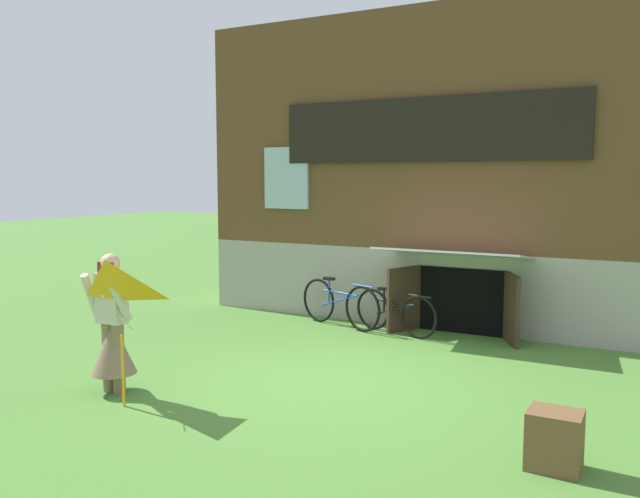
{
  "coord_description": "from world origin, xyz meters",
  "views": [
    {
      "loc": [
        3.54,
        -7.11,
        2.47
      ],
      "look_at": [
        -0.57,
        0.49,
        1.53
      ],
      "focal_mm": 36.67,
      "sensor_mm": 36.0,
      "label": 1
    }
  ],
  "objects_px": {
    "bicycle_black": "(395,312)",
    "bicycle_blue": "(340,303)",
    "person": "(112,334)",
    "kite": "(106,293)",
    "wooden_crate": "(555,440)"
  },
  "relations": [
    {
      "from": "bicycle_black",
      "to": "bicycle_blue",
      "type": "relative_size",
      "value": 0.9
    },
    {
      "from": "bicycle_black",
      "to": "person",
      "type": "bearing_deg",
      "value": -97.26
    },
    {
      "from": "kite",
      "to": "bicycle_blue",
      "type": "relative_size",
      "value": 0.91
    },
    {
      "from": "kite",
      "to": "bicycle_black",
      "type": "bearing_deg",
      "value": 73.44
    },
    {
      "from": "person",
      "to": "wooden_crate",
      "type": "xyz_separation_m",
      "value": [
        4.82,
        0.33,
        -0.43
      ]
    },
    {
      "from": "wooden_crate",
      "to": "bicycle_black",
      "type": "bearing_deg",
      "value": 127.85
    },
    {
      "from": "kite",
      "to": "bicycle_blue",
      "type": "xyz_separation_m",
      "value": [
        0.38,
        4.71,
        -0.88
      ]
    },
    {
      "from": "person",
      "to": "kite",
      "type": "distance_m",
      "value": 0.85
    },
    {
      "from": "person",
      "to": "bicycle_blue",
      "type": "height_order",
      "value": "person"
    },
    {
      "from": "person",
      "to": "bicycle_blue",
      "type": "bearing_deg",
      "value": 73.73
    },
    {
      "from": "bicycle_black",
      "to": "wooden_crate",
      "type": "relative_size",
      "value": 3.06
    },
    {
      "from": "bicycle_blue",
      "to": "wooden_crate",
      "type": "bearing_deg",
      "value": -26.35
    },
    {
      "from": "wooden_crate",
      "to": "bicycle_blue",
      "type": "bearing_deg",
      "value": 135.7
    },
    {
      "from": "person",
      "to": "kite",
      "type": "height_order",
      "value": "person"
    },
    {
      "from": "person",
      "to": "bicycle_black",
      "type": "relative_size",
      "value": 1.05
    }
  ]
}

